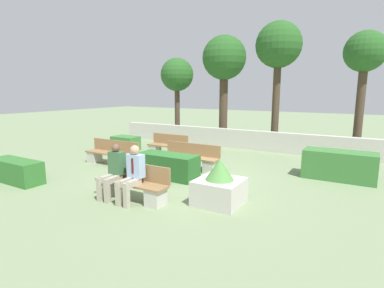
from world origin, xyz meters
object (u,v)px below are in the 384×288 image
Objects in this scene: tree_center_right at (278,48)px; tree_rightmost at (365,57)px; bench_left_side at (190,159)px; tree_leftmost at (177,76)px; bench_back at (112,155)px; person_seated_woman at (113,169)px; tree_center_left at (224,61)px; bench_right_side at (168,148)px; planter_corner_left at (219,186)px; person_seated_man at (132,172)px; bench_front at (132,186)px.

tree_center_right reaches higher than tree_rightmost.
tree_leftmost is at bearing 135.26° from bench_left_side.
bench_back is 8.32m from tree_center_right.
person_seated_woman is at bearing -118.78° from tree_rightmost.
person_seated_woman is 0.27× the size of tree_rightmost.
tree_center_left reaches higher than tree_rightmost.
tree_center_left is (2.64, 0.07, 0.66)m from tree_leftmost.
tree_center_left reaches higher than bench_right_side.
tree_leftmost reaches higher than planter_corner_left.
person_seated_man is 9.26m from tree_center_right.
tree_rightmost is at bearing 33.37° from bench_back.
person_seated_woman is (1.62, -4.52, 0.39)m from bench_right_side.
planter_corner_left is at bearing 22.37° from bench_front.
person_seated_woman reaches higher than bench_left_side.
tree_leftmost is at bearing 116.56° from bench_front.
bench_front is at bearing -77.08° from bench_left_side.
bench_front is at bearing -45.50° from bench_back.
tree_center_right is 3.32m from tree_rightmost.
bench_left_side is 2.26m from bench_right_side.
tree_leftmost is at bearing -178.44° from tree_center_left.
tree_rightmost is at bearing 58.83° from bench_left_side.
bench_left_side is 2.76m from bench_back.
tree_rightmost reaches higher than person_seated_woman.
bench_right_side is 5.04m from person_seated_man.
tree_leftmost reaches higher than bench_back.
tree_rightmost is (3.27, 0.21, -0.53)m from tree_center_right.
planter_corner_left is 8.82m from tree_rightmost.
bench_front is 0.45m from person_seated_man.
planter_corner_left is at bearing -51.15° from tree_leftmost.
tree_leftmost is at bearing 113.72° from person_seated_woman.
tree_leftmost reaches higher than bench_left_side.
tree_center_left reaches higher than tree_leftmost.
person_seated_man is 9.76m from tree_leftmost.
tree_center_left reaches higher than person_seated_man.
planter_corner_left reaches higher than bench_right_side.
bench_right_side is at bearing -146.89° from tree_rightmost.
bench_left_side and bench_back have the same top height.
planter_corner_left reaches higher than bench_front.
tree_center_right reaches higher than tree_leftmost.
tree_center_left is at bearing 111.83° from bench_left_side.
bench_right_side is at bearing 115.16° from bench_front.
bench_back is 7.25m from tree_center_left.
tree_center_left is at bearing -179.96° from tree_center_right.
person_seated_man is at bearing -45.79° from bench_back.
bench_back is (-2.87, 2.20, 0.01)m from bench_front.
tree_center_right is at bearing 96.30° from planter_corner_left.
person_seated_man is 0.24× the size of tree_center_right.
tree_center_left is at bearing 1.56° from tree_leftmost.
planter_corner_left is 0.19× the size of tree_center_right.
planter_corner_left is at bearing -38.18° from bench_left_side.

